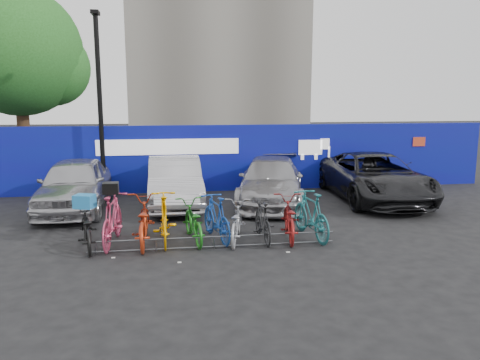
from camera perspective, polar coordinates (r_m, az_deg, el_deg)
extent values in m
plane|color=black|center=(11.33, -3.46, -7.39)|extent=(100.00, 100.00, 0.00)
cube|color=navy|center=(16.93, -5.29, 2.62)|extent=(22.00, 0.15, 2.40)
cube|color=white|center=(16.76, -8.71, 4.01)|extent=(5.00, 0.02, 0.55)
cube|color=white|center=(17.53, 8.59, 3.96)|extent=(1.20, 0.02, 0.90)
cube|color=#C33D22|center=(19.21, 21.00, 4.38)|extent=(0.50, 0.02, 0.35)
cylinder|color=#382314|center=(21.68, -24.85, 5.50)|extent=(0.50, 0.50, 4.00)
sphere|color=#22561A|center=(21.71, -25.50, 13.94)|extent=(5.20, 5.20, 5.20)
sphere|color=#22561A|center=(21.65, -22.03, 12.59)|extent=(3.20, 3.20, 3.20)
cylinder|color=black|center=(16.33, -16.67, 8.30)|extent=(0.16, 0.16, 6.00)
cube|color=black|center=(16.53, -17.24, 18.91)|extent=(0.25, 0.50, 0.12)
cylinder|color=#595B60|center=(10.67, -3.19, -6.92)|extent=(5.60, 0.03, 0.03)
cylinder|color=#595B60|center=(10.74, -3.17, -8.09)|extent=(5.60, 0.03, 0.03)
cylinder|color=#595B60|center=(10.81, -17.17, -7.93)|extent=(0.03, 0.03, 0.28)
cylinder|color=#595B60|center=(10.68, -10.20, -7.84)|extent=(0.03, 0.03, 0.28)
cylinder|color=#595B60|center=(10.72, -3.18, -7.63)|extent=(0.03, 0.03, 0.28)
cylinder|color=#595B60|center=(10.90, 3.69, -7.32)|extent=(0.03, 0.03, 0.28)
cylinder|color=#595B60|center=(11.24, 10.24, -6.93)|extent=(0.03, 0.03, 0.28)
imported|color=#ABABB0|center=(14.97, -19.49, -0.50)|extent=(1.92, 4.67, 1.58)
imported|color=#B1B1B5|center=(14.88, -7.95, -0.23)|extent=(1.68, 4.60, 1.51)
imported|color=#9A999E|center=(15.10, 3.81, -0.13)|extent=(3.14, 5.29, 1.44)
imported|color=black|center=(16.16, 16.07, 0.37)|extent=(2.84, 5.69, 1.55)
imported|color=black|center=(11.17, -18.25, -5.62)|extent=(1.02, 1.90, 0.95)
imported|color=#C3385F|center=(11.23, -15.31, -4.67)|extent=(0.75, 2.07, 1.22)
imported|color=#B23014|center=(11.12, -11.75, -4.94)|extent=(0.76, 2.12, 1.11)
imported|color=#FAA601|center=(11.14, -9.23, -4.60)|extent=(0.62, 2.01, 1.20)
imported|color=#1B6F1A|center=(11.17, -5.78, -5.07)|extent=(0.92, 1.93, 0.97)
imported|color=#1641A0|center=(11.22, -2.88, -4.61)|extent=(0.94, 1.92, 1.11)
imported|color=#929499|center=(11.12, -0.52, -5.18)|extent=(1.02, 1.89, 0.94)
imported|color=black|center=(11.20, 2.79, -4.95)|extent=(0.50, 1.66, 0.99)
imported|color=maroon|center=(11.39, 5.97, -4.66)|extent=(0.98, 2.03, 1.02)
imported|color=#1F6C71|center=(11.49, 8.64, -4.21)|extent=(0.83, 2.00, 1.17)
cube|color=#2379BD|center=(11.02, -18.43, -2.49)|extent=(0.50, 0.44, 0.30)
cube|color=black|center=(11.06, -15.49, -0.96)|extent=(0.36, 0.32, 0.26)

